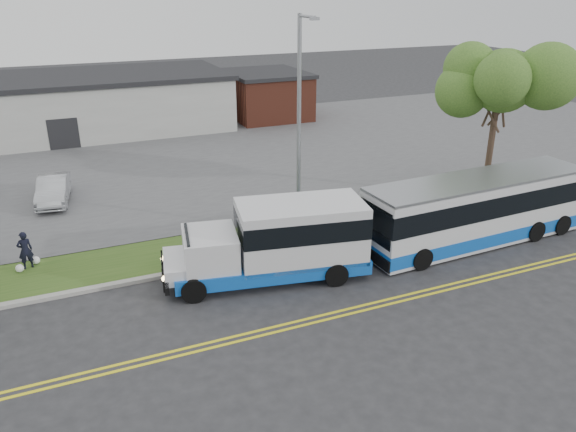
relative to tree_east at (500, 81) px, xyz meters
name	(u,v)px	position (x,y,z in m)	size (l,w,h in m)	color
ground	(259,272)	(-14.00, -3.00, -6.20)	(140.00, 140.00, 0.00)	#28282B
lane_line_north	(298,321)	(-14.00, -6.85, -6.20)	(70.00, 0.12, 0.01)	yellow
lane_line_south	(302,326)	(-14.00, -7.15, -6.20)	(70.00, 0.12, 0.01)	yellow
curb	(249,259)	(-14.00, -1.90, -6.13)	(80.00, 0.30, 0.15)	#9E9B93
verge	(236,243)	(-14.00, -0.10, -6.15)	(80.00, 3.30, 0.10)	#31511B
parking_lot	(168,159)	(-14.00, 14.00, -6.15)	(80.00, 25.00, 0.10)	#4C4C4F
commercial_building	(58,105)	(-20.00, 24.00, -4.02)	(25.40, 10.40, 4.35)	#9E9E99
brick_wing	(266,95)	(-3.50, 23.00, -4.24)	(6.30, 7.30, 3.90)	brown
tree_east	(500,81)	(0.00, 0.00, 0.00)	(5.20, 5.20, 8.33)	#3E2921
streetlight_near	(300,122)	(-11.00, -0.27, -0.97)	(0.35, 1.53, 9.50)	gray
shuttle_bus	(281,239)	(-13.28, -3.66, -4.60)	(8.14, 3.86, 3.01)	#1051B6
transit_bus	(477,210)	(-4.17, -4.05, -4.69)	(10.86, 2.96, 2.99)	silver
pedestrian	(25,250)	(-22.44, 0.84, -5.32)	(0.57, 0.38, 1.58)	black
parked_car_a	(53,190)	(-21.13, 8.32, -5.42)	(1.44, 4.14, 1.36)	#A2A4A9
grocery_bag_left	(20,268)	(-22.74, 0.59, -5.94)	(0.32, 0.32, 0.32)	white
grocery_bag_right	(36,260)	(-22.14, 1.09, -5.94)	(0.32, 0.32, 0.32)	white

